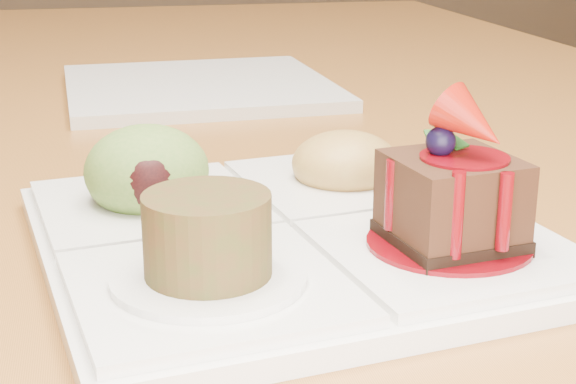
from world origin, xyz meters
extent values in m
cube|color=#9E6129|center=(0.00, 0.00, 0.73)|extent=(1.00, 1.80, 0.04)
cylinder|color=#9E6129|center=(0.44, 0.84, 0.35)|extent=(0.06, 0.06, 0.71)
cube|color=silver|center=(-0.05, -0.39, 0.76)|extent=(0.31, 0.31, 0.01)
cube|color=silver|center=(0.03, -0.45, 0.77)|extent=(0.14, 0.14, 0.01)
cube|color=silver|center=(-0.10, -0.47, 0.77)|extent=(0.14, 0.14, 0.01)
cube|color=silver|center=(-0.12, -0.34, 0.77)|extent=(0.14, 0.14, 0.01)
cube|color=silver|center=(0.01, -0.32, 0.77)|extent=(0.14, 0.14, 0.01)
cylinder|color=#5C0309|center=(0.03, -0.45, 0.77)|extent=(0.09, 0.09, 0.00)
cube|color=black|center=(0.03, -0.45, 0.77)|extent=(0.07, 0.07, 0.01)
cube|color=black|center=(0.03, -0.45, 0.80)|extent=(0.07, 0.07, 0.04)
cylinder|color=#5C0309|center=(0.03, -0.45, 0.82)|extent=(0.05, 0.05, 0.00)
sphere|color=black|center=(0.02, -0.44, 0.82)|extent=(0.02, 0.02, 0.02)
cone|color=#951509|center=(0.03, -0.45, 0.83)|extent=(0.05, 0.05, 0.04)
cube|color=#174B12|center=(0.03, -0.43, 0.82)|extent=(0.02, 0.02, 0.01)
cube|color=#174B12|center=(0.02, -0.43, 0.82)|extent=(0.01, 0.02, 0.01)
cylinder|color=#5C0309|center=(0.02, -0.48, 0.80)|extent=(0.01, 0.01, 0.04)
cylinder|color=#5C0309|center=(0.04, -0.48, 0.80)|extent=(0.01, 0.01, 0.04)
cylinder|color=#5C0309|center=(0.00, -0.44, 0.80)|extent=(0.01, 0.01, 0.04)
cylinder|color=silver|center=(-0.10, -0.47, 0.77)|extent=(0.09, 0.09, 0.00)
cylinder|color=#4D2816|center=(-0.10, -0.47, 0.79)|extent=(0.06, 0.06, 0.04)
cylinder|color=#40290D|center=(-0.10, -0.47, 0.81)|extent=(0.05, 0.05, 0.00)
ellipsoid|color=olive|center=(-0.12, -0.34, 0.79)|extent=(0.07, 0.07, 0.06)
ellipsoid|color=black|center=(-0.12, -0.36, 0.79)|extent=(0.04, 0.03, 0.03)
ellipsoid|color=#A5843B|center=(0.01, -0.32, 0.78)|extent=(0.07, 0.07, 0.04)
cube|color=red|center=(0.02, -0.31, 0.78)|extent=(0.02, 0.02, 0.02)
cube|color=#3E7519|center=(0.01, -0.31, 0.78)|extent=(0.02, 0.02, 0.02)
cube|color=red|center=(0.00, -0.30, 0.78)|extent=(0.02, 0.02, 0.01)
cube|color=#3E7519|center=(0.00, -0.31, 0.78)|extent=(0.02, 0.02, 0.01)
cube|color=red|center=(-0.01, -0.32, 0.78)|extent=(0.02, 0.02, 0.02)
cube|color=#3E7519|center=(0.00, -0.33, 0.78)|extent=(0.02, 0.02, 0.02)
cube|color=red|center=(0.01, -0.33, 0.78)|extent=(0.02, 0.02, 0.01)
cube|color=#3E7519|center=(0.02, -0.32, 0.78)|extent=(0.02, 0.02, 0.01)
cube|color=silver|center=(-0.04, 0.06, 0.76)|extent=(0.28, 0.28, 0.01)
camera|label=1|loc=(-0.14, -0.85, 0.94)|focal=55.00mm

